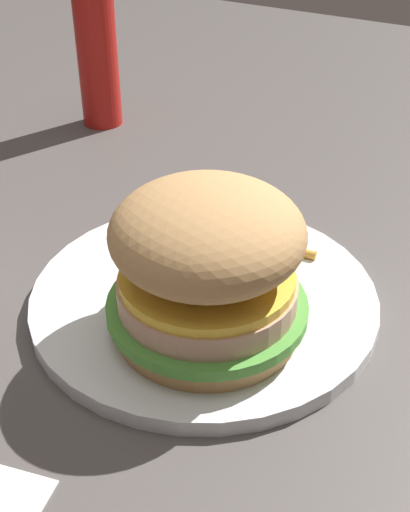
% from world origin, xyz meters
% --- Properties ---
extents(ground_plane, '(1.60, 1.60, 0.00)m').
position_xyz_m(ground_plane, '(0.00, 0.00, 0.00)').
color(ground_plane, '#47423F').
extents(plate, '(0.25, 0.25, 0.01)m').
position_xyz_m(plate, '(-0.02, 0.00, 0.01)').
color(plate, silver).
rests_on(plate, ground_plane).
extents(sandwich, '(0.13, 0.13, 0.11)m').
position_xyz_m(sandwich, '(-0.00, -0.03, 0.06)').
color(sandwich, tan).
rests_on(sandwich, plate).
extents(fries_pile, '(0.12, 0.09, 0.01)m').
position_xyz_m(fries_pile, '(-0.03, 0.06, 0.02)').
color(fries_pile, gold).
rests_on(fries_pile, plate).
extents(ketchup_bottle, '(0.04, 0.04, 0.15)m').
position_xyz_m(ketchup_bottle, '(-0.29, 0.24, 0.08)').
color(ketchup_bottle, '#B21914').
rests_on(ketchup_bottle, ground_plane).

